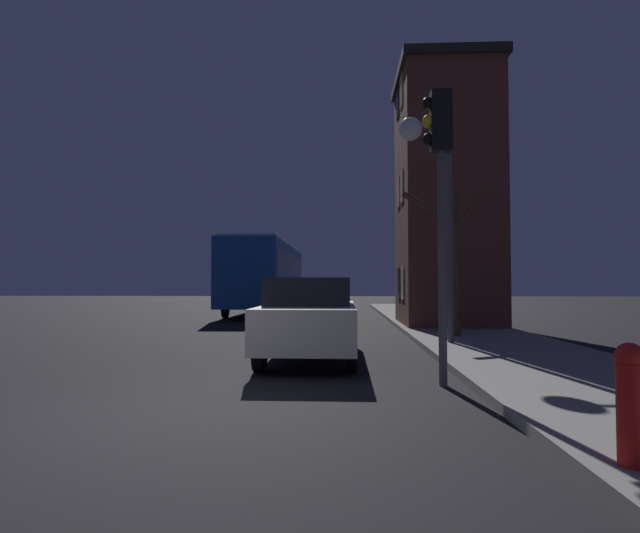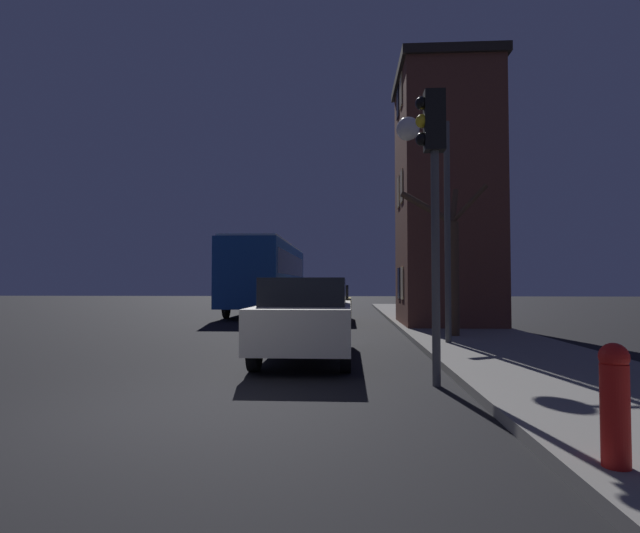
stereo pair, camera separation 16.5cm
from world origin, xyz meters
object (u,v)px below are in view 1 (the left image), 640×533
at_px(car_mid_lane, 329,302).
at_px(streetlamp, 425,166).
at_px(bare_tree, 452,262).
at_px(car_near_lane, 311,316).
at_px(fire_hydrant, 631,401).
at_px(traffic_light, 439,173).
at_px(bus, 266,272).

bearing_deg(car_mid_lane, streetlamp, -72.75).
distance_m(bare_tree, car_near_lane, 5.14).
bearing_deg(fire_hydrant, streetlamp, 91.51).
relative_size(traffic_light, bare_tree, 1.09).
distance_m(streetlamp, bare_tree, 2.91).
distance_m(traffic_light, car_near_lane, 3.96).
height_order(streetlamp, fire_hydrant, streetlamp).
bearing_deg(fire_hydrant, bare_tree, 85.57).
bearing_deg(fire_hydrant, bus, 105.83).
bearing_deg(car_near_lane, fire_hydrant, -65.29).
relative_size(bus, fire_hydrant, 12.96).
xyz_separation_m(bare_tree, bus, (-6.90, 12.12, 0.06)).
xyz_separation_m(traffic_light, car_mid_lane, (-2.02, 12.53, -2.33)).
bearing_deg(streetlamp, bare_tree, 59.70).
bearing_deg(bus, car_mid_lane, -58.70).
xyz_separation_m(traffic_light, bus, (-5.44, 18.15, -0.99)).
relative_size(bare_tree, car_near_lane, 0.86).
distance_m(traffic_light, car_mid_lane, 12.90).
bearing_deg(car_near_lane, traffic_light, -50.35).
bearing_deg(car_near_lane, streetlamp, 36.59).
relative_size(traffic_light, car_near_lane, 0.94).
bearing_deg(traffic_light, car_near_lane, 129.65).
height_order(streetlamp, traffic_light, streetlamp).
bearing_deg(traffic_light, bus, 106.68).
relative_size(traffic_light, bus, 0.37).
bearing_deg(car_near_lane, bare_tree, 45.12).
xyz_separation_m(car_near_lane, car_mid_lane, (0.05, 10.03, -0.06)).
height_order(traffic_light, fire_hydrant, traffic_light).
relative_size(bus, car_near_lane, 2.53).
bearing_deg(bare_tree, traffic_light, -103.58).
relative_size(streetlamp, bare_tree, 1.34).
height_order(bus, fire_hydrant, bus).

